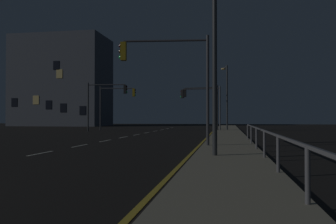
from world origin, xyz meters
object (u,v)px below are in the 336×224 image
at_px(traffic_light_mid_right, 116,99).
at_px(traffic_light_far_right, 105,97).
at_px(street_lamp_median, 226,91).
at_px(street_lamp_corner, 215,24).
at_px(building_distant, 62,82).
at_px(traffic_light_mid_left, 169,67).
at_px(traffic_light_near_right, 201,99).
at_px(traffic_light_near_left, 202,98).

xyz_separation_m(traffic_light_mid_right, traffic_light_far_right, (-0.04, -3.59, 0.07)).
bearing_deg(traffic_light_far_right, street_lamp_median, 16.92).
height_order(street_lamp_corner, building_distant, building_distant).
bearing_deg(building_distant, traffic_light_mid_left, -56.83).
bearing_deg(street_lamp_median, building_distant, 148.15).
xyz_separation_m(street_lamp_corner, building_distant, (-29.22, 45.52, 3.04)).
bearing_deg(street_lamp_corner, traffic_light_near_right, 95.34).
xyz_separation_m(traffic_light_far_right, building_distant, (-16.45, 22.37, 4.21)).
height_order(traffic_light_far_right, street_lamp_median, street_lamp_median).
bearing_deg(street_lamp_median, street_lamp_corner, -90.76).
relative_size(traffic_light_mid_right, street_lamp_median, 0.72).
distance_m(street_lamp_median, building_distant, 34.99).
xyz_separation_m(traffic_light_mid_left, traffic_light_mid_right, (-10.20, 22.05, -0.39)).
bearing_deg(street_lamp_corner, traffic_light_far_right, 118.87).
relative_size(traffic_light_near_left, building_distant, 0.31).
bearing_deg(street_lamp_median, traffic_light_far_right, -163.08).
xyz_separation_m(traffic_light_mid_right, traffic_light_near_right, (10.35, -1.34, -0.17)).
distance_m(traffic_light_near_left, street_lamp_median, 3.08).
relative_size(traffic_light_mid_right, street_lamp_corner, 0.65).
height_order(street_lamp_median, street_lamp_corner, street_lamp_corner).
bearing_deg(traffic_light_far_right, traffic_light_mid_left, -60.98).
relative_size(traffic_light_near_right, street_lamp_corner, 0.59).
distance_m(traffic_light_far_right, street_lamp_corner, 26.47).
xyz_separation_m(traffic_light_mid_left, street_lamp_corner, (2.53, -4.69, 0.85)).
height_order(traffic_light_mid_right, building_distant, building_distant).
bearing_deg(traffic_light_mid_left, building_distant, 123.17).
bearing_deg(building_distant, street_lamp_median, -31.85).
relative_size(traffic_light_near_right, traffic_light_far_right, 0.90).
relative_size(traffic_light_far_right, building_distant, 0.33).
bearing_deg(traffic_light_mid_right, traffic_light_far_right, -90.69).
distance_m(traffic_light_far_right, street_lamp_median, 13.74).
relative_size(traffic_light_near_right, traffic_light_near_left, 0.96).
distance_m(traffic_light_far_right, building_distant, 28.08).
distance_m(traffic_light_mid_right, traffic_light_far_right, 3.59).
height_order(traffic_light_mid_left, traffic_light_mid_right, traffic_light_mid_left).
bearing_deg(traffic_light_far_right, traffic_light_near_right, 12.22).
distance_m(traffic_light_mid_right, building_distant, 25.35).
height_order(traffic_light_far_right, building_distant, building_distant).
bearing_deg(traffic_light_near_left, traffic_light_mid_left, -90.32).
bearing_deg(building_distant, traffic_light_mid_right, -48.70).
height_order(traffic_light_mid_left, street_lamp_corner, street_lamp_corner).
distance_m(traffic_light_mid_right, street_lamp_corner, 29.64).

